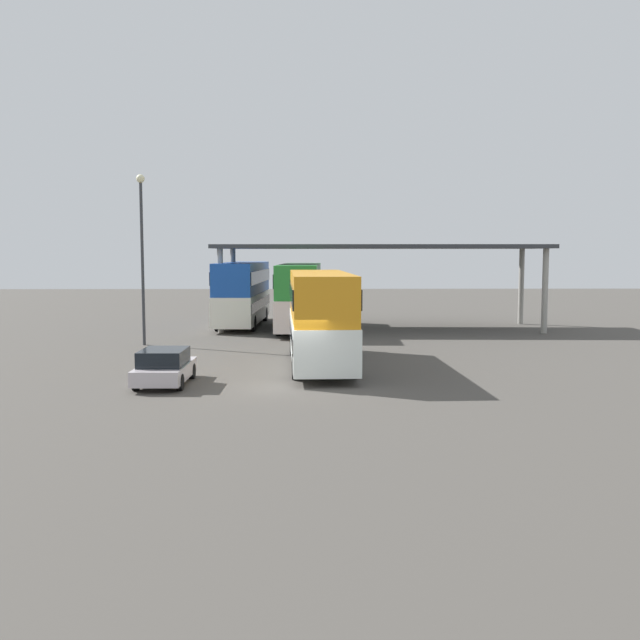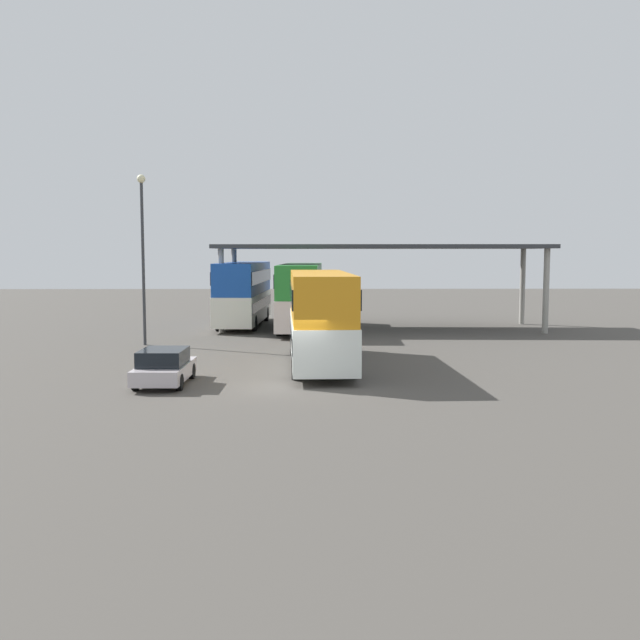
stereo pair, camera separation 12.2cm
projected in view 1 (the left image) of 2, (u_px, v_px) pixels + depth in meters
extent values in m
plane|color=#4B4741|center=(294.00, 387.00, 25.98)|extent=(140.00, 140.00, 0.00)
cube|color=white|center=(320.00, 337.00, 30.70)|extent=(2.89, 10.57, 1.78)
cube|color=orange|center=(320.00, 295.00, 30.53)|extent=(2.81, 10.36, 1.92)
cube|color=black|center=(320.00, 333.00, 30.68)|extent=(2.92, 10.15, 0.60)
cube|color=black|center=(320.00, 293.00, 30.52)|extent=(2.92, 10.15, 0.77)
cube|color=black|center=(314.00, 320.00, 35.84)|extent=(2.12, 0.18, 1.07)
cube|color=orange|center=(314.00, 303.00, 35.76)|extent=(1.75, 0.15, 0.36)
cylinder|color=black|center=(293.00, 345.00, 33.94)|extent=(0.32, 1.01, 1.00)
cylinder|color=black|center=(340.00, 344.00, 34.07)|extent=(0.32, 1.01, 1.00)
cylinder|color=black|center=(296.00, 366.00, 27.48)|extent=(0.32, 1.01, 1.00)
cylinder|color=black|center=(353.00, 366.00, 27.61)|extent=(0.32, 1.01, 1.00)
cube|color=beige|center=(165.00, 371.00, 26.40)|extent=(1.79, 3.89, 0.55)
cube|color=black|center=(164.00, 357.00, 26.16)|extent=(1.63, 2.15, 0.58)
cylinder|color=black|center=(152.00, 371.00, 27.62)|extent=(0.21, 0.60, 0.60)
cylinder|color=black|center=(192.00, 371.00, 27.62)|extent=(0.21, 0.60, 0.60)
cylinder|color=black|center=(136.00, 382.00, 25.23)|extent=(0.21, 0.60, 0.60)
cylinder|color=black|center=(180.00, 382.00, 25.23)|extent=(0.21, 0.60, 0.60)
cube|color=white|center=(243.00, 307.00, 47.41)|extent=(3.02, 10.79, 1.87)
cube|color=#1747A7|center=(243.00, 278.00, 47.23)|extent=(2.93, 10.58, 2.02)
cube|color=black|center=(243.00, 303.00, 47.39)|extent=(3.03, 10.37, 0.64)
cube|color=black|center=(243.00, 276.00, 47.22)|extent=(3.03, 10.37, 0.81)
cube|color=black|center=(253.00, 298.00, 52.65)|extent=(2.12, 0.21, 1.12)
cube|color=orange|center=(253.00, 286.00, 52.56)|extent=(1.74, 0.17, 0.36)
cylinder|color=black|center=(234.00, 314.00, 50.82)|extent=(0.33, 1.01, 1.00)
cylinder|color=black|center=(265.00, 314.00, 50.75)|extent=(0.33, 1.01, 1.00)
cylinder|color=black|center=(218.00, 323.00, 44.23)|extent=(0.33, 1.01, 1.00)
cylinder|color=black|center=(253.00, 323.00, 44.16)|extent=(0.33, 1.01, 1.00)
cube|color=silver|center=(300.00, 310.00, 45.13)|extent=(2.89, 11.47, 1.84)
cube|color=#247F2F|center=(300.00, 280.00, 44.95)|extent=(2.81, 11.24, 1.99)
cube|color=black|center=(300.00, 306.00, 45.11)|extent=(2.91, 11.02, 0.62)
cube|color=black|center=(300.00, 278.00, 44.94)|extent=(2.91, 11.02, 0.80)
cube|color=black|center=(304.00, 300.00, 50.72)|extent=(2.11, 0.18, 1.10)
cube|color=orange|center=(304.00, 287.00, 50.64)|extent=(1.74, 0.14, 0.36)
cylinder|color=black|center=(286.00, 317.00, 48.75)|extent=(0.32, 1.01, 1.00)
cylinder|color=black|center=(319.00, 317.00, 48.70)|extent=(0.32, 1.01, 1.00)
cylinder|color=black|center=(278.00, 328.00, 41.72)|extent=(0.32, 1.01, 1.00)
cylinder|color=black|center=(316.00, 328.00, 41.67)|extent=(0.32, 1.01, 1.00)
cube|color=#33353A|center=(379.00, 247.00, 45.69)|extent=(21.25, 7.49, 0.25)
cylinder|color=#9E9B93|center=(521.00, 287.00, 48.48)|extent=(0.36, 0.36, 5.16)
cylinder|color=#9E9B93|center=(545.00, 291.00, 42.99)|extent=(0.36, 0.36, 5.16)
cylinder|color=#9E9B93|center=(233.00, 286.00, 48.89)|extent=(0.36, 0.36, 5.16)
cylinder|color=#9E9B93|center=(220.00, 291.00, 43.41)|extent=(0.36, 0.36, 5.16)
cylinder|color=#33353A|center=(142.00, 264.00, 37.27)|extent=(0.16, 0.16, 8.60)
sphere|color=beige|center=(140.00, 179.00, 36.85)|extent=(0.44, 0.44, 0.44)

